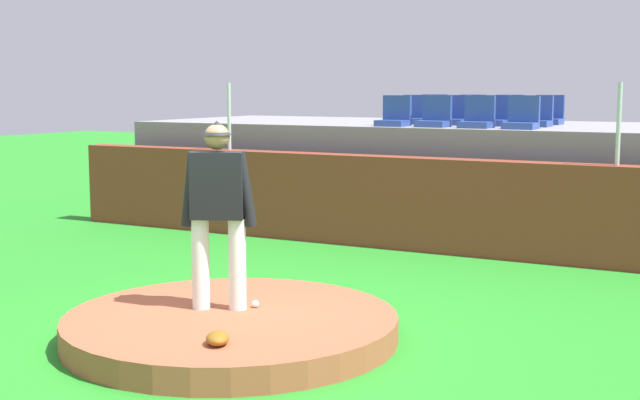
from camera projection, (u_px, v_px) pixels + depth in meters
ground_plane at (231, 339)px, 8.35m from camera, size 60.00×60.00×0.00m
pitchers_mound at (231, 327)px, 8.33m from camera, size 3.21×3.21×0.25m
pitcher at (218, 201)px, 8.39m from camera, size 0.73×0.45×1.85m
baseball at (255, 304)px, 8.57m from camera, size 0.07×0.07×0.07m
fielding_glove at (218, 338)px, 7.33m from camera, size 0.33×0.36×0.11m
brick_barrier at (427, 204)px, 12.81m from camera, size 12.85×0.40×1.39m
fence_post_left at (229, 117)px, 14.28m from camera, size 0.06×0.06×1.10m
fence_post_right at (619, 124)px, 11.41m from camera, size 0.06×0.06×1.10m
bleacher_platform at (482, 175)px, 15.09m from camera, size 12.10×4.00×1.79m
stadium_chair_0 at (395, 117)px, 14.11m from camera, size 0.48×0.44×0.50m
stadium_chair_1 at (435, 117)px, 13.84m from camera, size 0.48×0.44×0.50m
stadium_chair_2 at (478, 118)px, 13.50m from camera, size 0.48×0.44×0.50m
stadium_chair_3 at (522, 119)px, 13.15m from camera, size 0.48×0.44×0.50m
stadium_chair_4 at (415, 115)px, 14.96m from camera, size 0.48×0.44×0.50m
stadium_chair_5 at (453, 116)px, 14.62m from camera, size 0.48×0.44×0.50m
stadium_chair_6 at (494, 116)px, 14.27m from camera, size 0.48×0.44×0.50m
stadium_chair_7 at (536, 117)px, 13.96m from camera, size 0.48×0.44×0.50m
stadium_chair_8 at (433, 114)px, 15.75m from camera, size 0.48×0.44×0.50m
stadium_chair_9 at (471, 114)px, 15.37m from camera, size 0.48×0.44×0.50m
stadium_chair_10 at (508, 115)px, 15.09m from camera, size 0.48×0.44×0.50m
stadium_chair_11 at (548, 115)px, 14.78m from camera, size 0.48×0.44×0.50m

